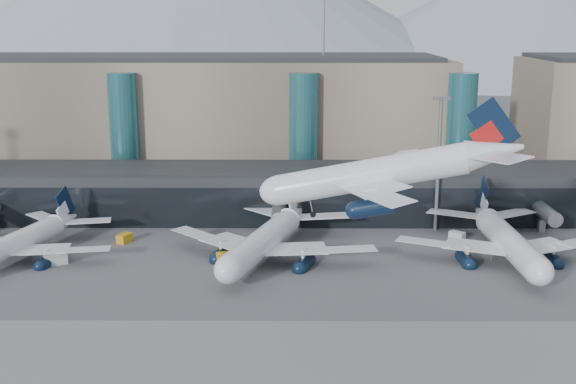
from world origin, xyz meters
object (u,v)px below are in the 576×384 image
object	(u,v)px
lightmast_mid	(439,156)
jet_parked_right	(504,229)
hero_jet	(397,164)
jet_parked_mid	(270,229)
jet_parked_left	(26,233)
veh_h	(229,258)
veh_g	(457,236)
veh_a	(56,258)
veh_b	(125,238)

from	to	relation	value
lightmast_mid	jet_parked_right	world-z (taller)	lightmast_mid
hero_jet	jet_parked_mid	distance (m)	42.48
jet_parked_left	jet_parked_mid	xyz separation A→B (m)	(41.57, 0.21, 0.69)
lightmast_mid	veh_h	xyz separation A→B (m)	(-38.06, -20.08, -13.39)
jet_parked_left	lightmast_mid	bearing A→B (deg)	-60.88
hero_jet	veh_g	bearing A→B (deg)	77.63
jet_parked_mid	veh_g	size ratio (longest dim) A/B	14.46
lightmast_mid	jet_parked_right	distance (m)	20.11
veh_h	jet_parked_mid	bearing A→B (deg)	13.40
veh_a	veh_b	size ratio (longest dim) A/B	1.30
jet_parked_right	jet_parked_left	bearing A→B (deg)	89.25
lightmast_mid	jet_parked_left	world-z (taller)	lightmast_mid
jet_parked_right	lightmast_mid	bearing A→B (deg)	27.81
jet_parked_left	jet_parked_right	distance (m)	81.36
jet_parked_left	veh_h	bearing A→B (deg)	-80.21
jet_parked_mid	jet_parked_right	size ratio (longest dim) A/B	1.02
jet_parked_left	veh_a	size ratio (longest dim) A/B	9.32
jet_parked_left	veh_g	distance (m)	76.23
veh_a	veh_g	distance (m)	70.76
jet_parked_mid	jet_parked_right	bearing A→B (deg)	-71.42
veh_a	veh_b	xyz separation A→B (m)	(8.77, 11.83, -0.21)
lightmast_mid	jet_parked_left	xyz separation A→B (m)	(-72.89, -15.70, -10.33)
jet_parked_mid	veh_b	world-z (taller)	jet_parked_mid
hero_jet	veh_h	xyz separation A→B (m)	(-22.76, 30.23, -22.08)
lightmast_mid	jet_parked_right	size ratio (longest dim) A/B	0.66
lightmast_mid	veh_a	world-z (taller)	lightmast_mid
lightmast_mid	veh_a	distance (m)	70.96
jet_parked_left	veh_g	xyz separation A→B (m)	(75.60, 9.19, -3.29)
jet_parked_right	veh_a	world-z (taller)	jet_parked_right
veh_b	jet_parked_left	bearing A→B (deg)	142.43
lightmast_mid	veh_b	bearing A→B (deg)	-171.95
lightmast_mid	veh_g	bearing A→B (deg)	-67.35
jet_parked_left	jet_parked_mid	size ratio (longest dim) A/B	0.86
lightmast_mid	veh_g	size ratio (longest dim) A/B	9.41
jet_parked_mid	jet_parked_right	world-z (taller)	jet_parked_mid
veh_a	veh_h	distance (m)	28.68
hero_jet	veh_h	size ratio (longest dim) A/B	8.72
jet_parked_right	veh_h	xyz separation A→B (m)	(-46.53, -4.65, -3.67)
hero_jet	veh_b	world-z (taller)	hero_jet
jet_parked_left	veh_h	distance (m)	35.24
jet_parked_right	veh_b	size ratio (longest dim) A/B	13.90
lightmast_mid	jet_parked_mid	distance (m)	36.24
hero_jet	veh_g	xyz separation A→B (m)	(18.02, 43.81, -22.32)
hero_jet	veh_a	xyz separation A→B (m)	(-51.44, 30.28, -22.10)
veh_h	lightmast_mid	bearing A→B (deg)	6.98
veh_b	veh_g	bearing A→B (deg)	-62.67
jet_parked_right	veh_h	size ratio (longest dim) A/B	10.33
jet_parked_mid	veh_b	bearing A→B (deg)	93.20
jet_parked_right	hero_jet	bearing A→B (deg)	144.78
veh_g	veh_b	bearing A→B (deg)	-136.73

